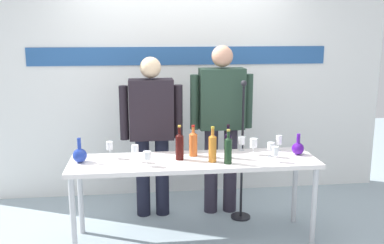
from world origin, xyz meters
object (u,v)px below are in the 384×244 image
object	(u,v)px
decanter_blue_right	(298,148)
wine_glass_right_0	(279,140)
wine_glass_left_0	(147,156)
wine_glass_right_2	(271,146)
wine_bottle_4	(213,147)
wine_glass_right_4	(275,151)
presenter_right	(221,118)
wine_bottle_0	(228,149)
decanter_blue_left	(80,155)
wine_glass_left_2	(110,146)
wine_glass_left_1	(135,149)
wine_glass_right_1	(242,141)
wine_glass_right_3	(254,143)
wine_bottle_1	(193,143)
presenter_left	(152,127)
wine_bottle_2	(180,145)
microphone_stand	(242,174)
display_table	(194,167)
wine_bottle_3	(228,144)

from	to	relation	value
decanter_blue_right	wine_glass_right_0	xyz separation A→B (m)	(-0.13, 0.15, 0.04)
wine_glass_left_0	wine_glass_right_2	world-z (taller)	wine_glass_right_2
wine_bottle_4	wine_glass_right_4	bearing A→B (deg)	-7.18
presenter_right	wine_bottle_0	bearing A→B (deg)	-96.06
decanter_blue_left	wine_glass_left_2	xyz separation A→B (m)	(0.25, 0.10, 0.04)
wine_bottle_0	wine_glass_left_1	bearing A→B (deg)	169.29
wine_glass_right_1	wine_glass_right_3	distance (m)	0.17
wine_bottle_1	wine_glass_right_2	size ratio (longest dim) A/B	2.14
wine_glass_left_2	wine_bottle_1	bearing A→B (deg)	-1.53
presenter_left	wine_bottle_2	distance (m)	0.62
wine_bottle_0	wine_glass_left_1	size ratio (longest dim) A/B	2.00
presenter_left	wine_glass_right_1	distance (m)	0.92
wine_glass_right_2	presenter_left	bearing A→B (deg)	150.74
wine_glass_right_1	microphone_stand	size ratio (longest dim) A/B	0.10
display_table	wine_glass_right_4	distance (m)	0.73
presenter_right	wine_bottle_1	xyz separation A→B (m)	(-0.35, -0.48, -0.13)
wine_bottle_2	wine_glass_left_0	world-z (taller)	wine_bottle_2
presenter_right	wine_glass_right_3	distance (m)	0.56
decanter_blue_left	wine_glass_right_2	distance (m)	1.71
presenter_left	wine_glass_left_2	distance (m)	0.61
wine_bottle_0	wine_glass_left_2	distance (m)	1.07
wine_bottle_3	wine_glass_left_1	xyz separation A→B (m)	(-0.83, -0.01, -0.02)
wine_glass_right_3	decanter_blue_right	bearing A→B (deg)	-6.84
wine_bottle_4	wine_glass_right_3	xyz separation A→B (m)	(0.41, 0.17, -0.03)
wine_glass_right_2	wine_bottle_2	bearing A→B (deg)	178.76
presenter_left	wine_bottle_2	xyz separation A→B (m)	(0.23, -0.58, -0.05)
wine_glass_left_0	display_table	bearing A→B (deg)	18.46
wine_glass_right_4	wine_bottle_2	bearing A→B (deg)	168.27
presenter_right	wine_glass_right_0	world-z (taller)	presenter_right
wine_bottle_4	microphone_stand	size ratio (longest dim) A/B	0.22
presenter_right	wine_glass_right_4	xyz separation A→B (m)	(0.34, -0.75, -0.15)
presenter_right	wine_bottle_0	world-z (taller)	presenter_right
display_table	wine_glass_left_1	distance (m)	0.55
wine_glass_left_2	display_table	bearing A→B (deg)	-10.29
decanter_blue_right	wine_glass_right_4	bearing A→B (deg)	-145.14
wine_glass_left_0	wine_glass_left_2	bearing A→B (deg)	139.91
decanter_blue_right	wine_bottle_1	distance (m)	0.97
presenter_right	display_table	bearing A→B (deg)	-121.07
wine_bottle_1	wine_glass_left_0	bearing A→B (deg)	-149.07
wine_glass_left_2	wine_glass_right_2	size ratio (longest dim) A/B	1.14
decanter_blue_right	microphone_stand	size ratio (longest dim) A/B	0.14
wine_glass_right_2	wine_glass_right_3	xyz separation A→B (m)	(-0.14, 0.09, 0.01)
wine_bottle_1	wine_glass_left_0	size ratio (longest dim) A/B	2.23
microphone_stand	wine_bottle_4	bearing A→B (deg)	-128.48
decanter_blue_left	wine_bottle_4	xyz separation A→B (m)	(1.15, -0.13, 0.07)
microphone_stand	display_table	bearing A→B (deg)	-143.63
presenter_right	wine_bottle_2	xyz separation A→B (m)	(-0.48, -0.58, -0.12)
wine_glass_left_0	wine_glass_left_2	world-z (taller)	wine_glass_left_2
wine_glass_right_1	decanter_blue_right	bearing A→B (deg)	-22.71
display_table	microphone_stand	world-z (taller)	microphone_stand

